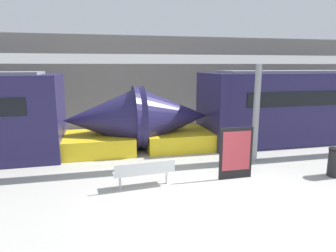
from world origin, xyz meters
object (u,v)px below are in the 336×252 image
train_left (322,107)px  poster_board (236,153)px  bench_near (144,171)px  trash_bin (336,162)px  support_column_near (256,114)px

train_left → poster_board: bearing=-147.8°
bench_near → poster_board: size_ratio=1.10×
bench_near → poster_board: 2.85m
poster_board → trash_bin: bearing=-9.8°
bench_near → trash_bin: size_ratio=1.96×
trash_bin → poster_board: (-3.14, 0.54, 0.36)m
support_column_near → bench_near: bearing=-160.9°
train_left → poster_board: size_ratio=11.01×
train_left → bench_near: train_left is taller
trash_bin → support_column_near: bearing=132.0°
train_left → bench_near: bearing=-156.2°
bench_near → support_column_near: support_column_near is taller
trash_bin → poster_board: poster_board is taller
train_left → bench_near: size_ratio=10.04×
poster_board → support_column_near: bearing=44.9°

